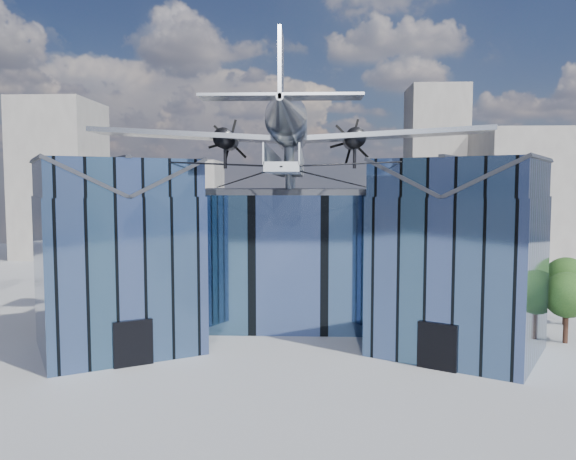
{
  "coord_description": "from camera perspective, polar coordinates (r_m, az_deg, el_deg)",
  "views": [
    {
      "loc": [
        1.4,
        -35.07,
        10.19
      ],
      "look_at": [
        0.0,
        2.0,
        7.2
      ],
      "focal_mm": 35.0,
      "sensor_mm": 36.0,
      "label": 1
    }
  ],
  "objects": [
    {
      "name": "ground_plane",
      "position": [
        36.55,
        -0.12,
        -11.58
      ],
      "size": [
        120.0,
        120.0,
        0.0
      ],
      "primitive_type": "plane",
      "color": "gray"
    },
    {
      "name": "tree_plaza_e",
      "position": [
        40.41,
        26.48,
        -5.95
      ],
      "size": [
        3.59,
        3.59,
        4.62
      ],
      "rotation": [
        0.0,
        0.0,
        -0.25
      ],
      "color": "black",
      "rests_on": "ground"
    },
    {
      "name": "tree_side_e",
      "position": [
        45.61,
        26.43,
        -4.5
      ],
      "size": [
        3.82,
        3.82,
        4.95
      ],
      "rotation": [
        0.0,
        0.0,
        0.24
      ],
      "color": "black",
      "rests_on": "ground"
    },
    {
      "name": "bg_towers",
      "position": [
        85.56,
        2.2,
        4.48
      ],
      "size": [
        77.0,
        24.5,
        26.0
      ],
      "color": "gray",
      "rests_on": "ground"
    },
    {
      "name": "museum",
      "position": [
        41.17,
        0.2,
        -1.88
      ],
      "size": [
        32.88,
        24.5,
        17.6
      ],
      "color": "#44608C",
      "rests_on": "ground"
    }
  ]
}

